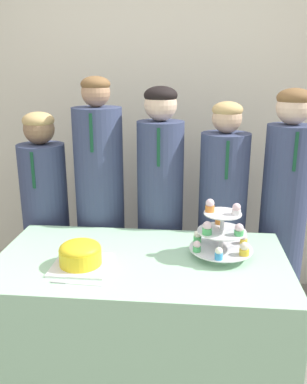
{
  "coord_description": "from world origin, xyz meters",
  "views": [
    {
      "loc": [
        0.24,
        -1.43,
        1.67
      ],
      "look_at": [
        0.06,
        0.43,
        1.1
      ],
      "focal_mm": 38.0,
      "sensor_mm": 36.0,
      "label": 1
    }
  ],
  "objects": [
    {
      "name": "cupcake_stand",
      "position": [
        0.39,
        0.45,
        0.89
      ],
      "size": [
        0.32,
        0.32,
        0.3
      ],
      "color": "silver",
      "rests_on": "table"
    },
    {
      "name": "table",
      "position": [
        0.0,
        0.39,
        0.38
      ],
      "size": [
        1.46,
        0.78,
        0.77
      ],
      "color": "#A8DBB2",
      "rests_on": "ground_plane"
    },
    {
      "name": "student_2",
      "position": [
        0.05,
        0.96,
        0.76
      ],
      "size": [
        0.28,
        0.29,
        1.58
      ],
      "color": "#384266",
      "rests_on": "ground_plane"
    },
    {
      "name": "student_1",
      "position": [
        -0.33,
        0.96,
        0.77
      ],
      "size": [
        0.3,
        0.31,
        1.63
      ],
      "color": "#384266",
      "rests_on": "ground_plane"
    },
    {
      "name": "wall_back",
      "position": [
        0.0,
        1.64,
        1.35
      ],
      "size": [
        9.0,
        0.06,
        2.7
      ],
      "color": "beige",
      "rests_on": "ground_plane"
    },
    {
      "name": "round_cake",
      "position": [
        -0.28,
        0.29,
        0.83
      ],
      "size": [
        0.27,
        0.27,
        0.13
      ],
      "color": "white",
      "rests_on": "table"
    },
    {
      "name": "student_3",
      "position": [
        0.44,
        0.96,
        0.71
      ],
      "size": [
        0.29,
        0.3,
        1.5
      ],
      "color": "#384266",
      "rests_on": "ground_plane"
    },
    {
      "name": "cake_knife",
      "position": [
        -0.29,
        0.12,
        0.77
      ],
      "size": [
        0.23,
        0.03,
        0.01
      ],
      "rotation": [
        0.0,
        0.0,
        -0.04
      ],
      "color": "silver",
      "rests_on": "table"
    },
    {
      "name": "student_0",
      "position": [
        -0.69,
        0.96,
        0.68
      ],
      "size": [
        0.29,
        0.3,
        1.43
      ],
      "color": "#384266",
      "rests_on": "ground_plane"
    },
    {
      "name": "student_4",
      "position": [
        0.81,
        0.96,
        0.76
      ],
      "size": [
        0.28,
        0.28,
        1.57
      ],
      "color": "#384266",
      "rests_on": "ground_plane"
    }
  ]
}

